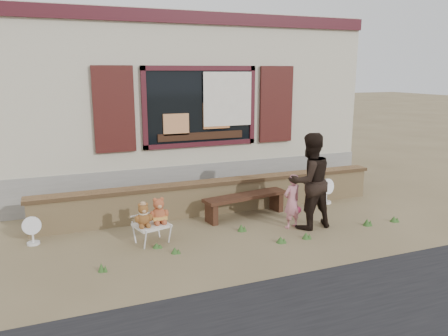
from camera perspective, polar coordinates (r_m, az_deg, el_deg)
name	(u,v)px	position (r m, az deg, el deg)	size (l,w,h in m)	color
ground	(236,228)	(7.99, 1.60, -7.89)	(80.00, 80.00, 0.00)	brown
shopfront	(170,101)	(11.77, -7.05, 8.62)	(8.04, 5.13, 4.00)	#A39A83
brick_wall	(217,196)	(8.77, -0.96, -3.67)	(7.10, 0.36, 0.67)	tan
bench	(245,201)	(8.53, 2.82, -4.27)	(1.78, 0.65, 0.45)	#321C11
folding_chair	(152,226)	(7.36, -9.43, -7.47)	(0.63, 0.59, 0.32)	silver
teddy_bear_left	(143,214)	(7.23, -10.49, -5.96)	(0.29, 0.25, 0.40)	brown
teddy_bear_right	(159,210)	(7.34, -8.53, -5.42)	(0.32, 0.28, 0.44)	brown
child	(292,201)	(7.97, 8.86, -4.32)	(0.36, 0.24, 1.00)	pink
adult	(310,181)	(7.95, 11.11, -1.68)	(0.85, 0.66, 1.74)	black
fan_left	(32,230)	(7.87, -23.76, -7.46)	(0.30, 0.20, 0.49)	white
fan_right	(326,191)	(9.65, 13.22, -2.91)	(0.35, 0.23, 0.55)	white
grass_tufts	(280,234)	(7.63, 7.28, -8.55)	(5.52, 0.87, 0.13)	#325A24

